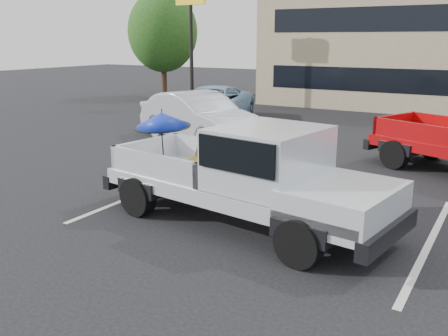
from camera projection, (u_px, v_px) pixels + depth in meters
The scene contains 8 objects.
ground at pixel (216, 248), 8.22m from camera, with size 90.00×90.00×0.00m, color black.
stripe_left at pixel (150, 190), 11.37m from camera, with size 0.12×5.00×0.01m, color silver.
stripe_right at pixel (429, 243), 8.40m from camera, with size 0.12×5.00×0.01m, color silver.
motel_sign at pixel (191, 10), 23.65m from camera, with size 1.60×0.22×6.00m.
tree_left at pixel (163, 32), 28.35m from camera, with size 3.96×3.96×6.02m.
silver_pickup at pixel (256, 172), 8.85m from camera, with size 5.91×2.77×2.06m.
silver_sedan at pixel (199, 118), 16.47m from camera, with size 1.74×4.98×1.64m, color #B9BBC1.
blue_suv at pixel (212, 104), 20.52m from camera, with size 2.41×5.23×1.45m, color #8AB0CE.
Camera 1 is at (4.01, -6.49, 3.34)m, focal length 40.00 mm.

